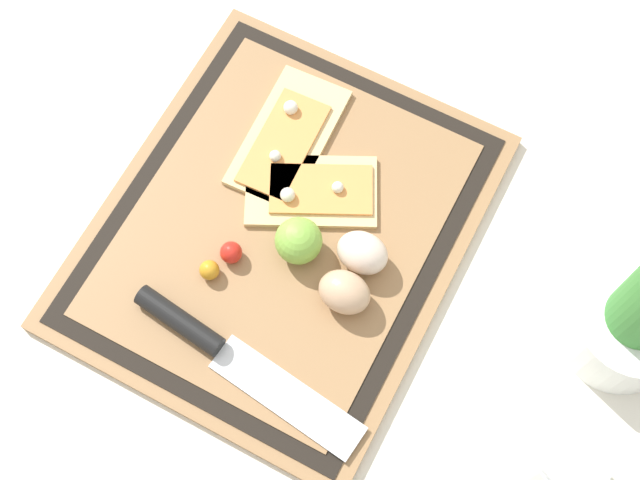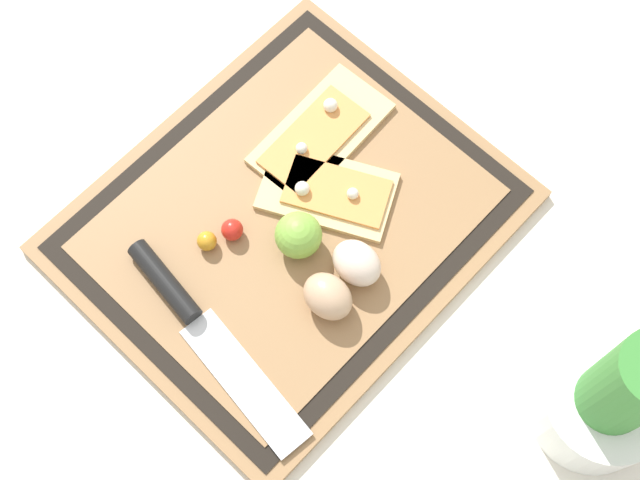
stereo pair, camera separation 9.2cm
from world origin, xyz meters
name	(u,v)px [view 2 (the right image)]	position (x,y,z in m)	size (l,w,h in m)	color
ground_plane	(289,224)	(0.00, 0.00, 0.00)	(6.00, 6.00, 0.00)	silver
cutting_board	(289,221)	(0.00, 0.00, 0.01)	(0.44, 0.37, 0.02)	#997047
pizza_slice_near	(319,134)	(-0.09, -0.04, 0.02)	(0.16, 0.09, 0.02)	#DBBC7F
pizza_slice_far	(329,191)	(-0.05, 0.01, 0.02)	(0.14, 0.16, 0.02)	#DBBC7F
knife	(187,310)	(0.15, 0.00, 0.02)	(0.06, 0.27, 0.02)	silver
egg_brown	(328,296)	(0.04, 0.09, 0.04)	(0.04, 0.05, 0.04)	tan
egg_pink	(357,263)	(-0.01, 0.09, 0.04)	(0.04, 0.05, 0.04)	beige
lime	(298,235)	(0.01, 0.03, 0.04)	(0.05, 0.05, 0.05)	#7FB742
cherry_tomato_red	(232,230)	(0.05, -0.03, 0.03)	(0.02, 0.02, 0.02)	red
cherry_tomato_yellow	(207,241)	(0.08, -0.04, 0.03)	(0.02, 0.02, 0.02)	orange
herb_pot	(609,400)	(-0.06, 0.36, 0.07)	(0.12, 0.12, 0.20)	white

